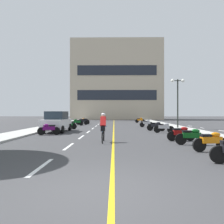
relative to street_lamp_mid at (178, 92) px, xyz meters
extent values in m
plane|color=#38383A|center=(-7.06, 3.26, -3.90)|extent=(140.00, 140.00, 0.00)
cube|color=#A8A8A3|center=(-14.26, 6.26, -3.84)|extent=(2.40, 72.00, 0.12)
cube|color=#A8A8A3|center=(0.14, 6.26, -3.84)|extent=(2.40, 72.00, 0.12)
cube|color=silver|center=(-9.06, -15.74, -3.90)|extent=(0.14, 2.20, 0.01)
cube|color=silver|center=(-9.06, -11.74, -3.90)|extent=(0.14, 2.20, 0.01)
cube|color=silver|center=(-9.06, -7.74, -3.90)|extent=(0.14, 2.20, 0.01)
cube|color=silver|center=(-9.06, -3.74, -3.90)|extent=(0.14, 2.20, 0.01)
cube|color=silver|center=(-9.06, 0.26, -3.90)|extent=(0.14, 2.20, 0.01)
cube|color=silver|center=(-9.06, 4.26, -3.90)|extent=(0.14, 2.20, 0.01)
cube|color=silver|center=(-9.06, 8.26, -3.90)|extent=(0.14, 2.20, 0.01)
cube|color=silver|center=(-9.06, 12.26, -3.90)|extent=(0.14, 2.20, 0.01)
cube|color=silver|center=(-9.06, 16.26, -3.90)|extent=(0.14, 2.20, 0.01)
cube|color=silver|center=(-9.06, 20.26, -3.90)|extent=(0.14, 2.20, 0.01)
cube|color=silver|center=(-9.06, 24.26, -3.90)|extent=(0.14, 2.20, 0.01)
cube|color=silver|center=(-9.06, 28.26, -3.90)|extent=(0.14, 2.20, 0.01)
cube|color=gold|center=(-6.81, 6.26, -3.90)|extent=(0.12, 66.00, 0.01)
cube|color=#BCAD93|center=(-6.12, 31.18, 5.90)|extent=(22.37, 7.85, 19.60)
cube|color=#1E232D|center=(-6.12, 27.21, 1.98)|extent=(18.79, 0.10, 2.35)
cube|color=#1E232D|center=(-6.12, 27.21, 7.86)|extent=(18.79, 0.10, 2.35)
cylinder|color=black|center=(0.00, 0.00, -1.21)|extent=(0.14, 0.14, 5.14)
cylinder|color=black|center=(0.00, 0.00, 1.21)|extent=(1.10, 0.08, 0.08)
sphere|color=white|center=(-0.55, 0.00, 1.21)|extent=(0.36, 0.36, 0.36)
sphere|color=white|center=(0.55, 0.00, 1.21)|extent=(0.36, 0.36, 0.36)
cylinder|color=black|center=(-12.70, -2.35, -3.58)|extent=(0.23, 0.64, 0.64)
cylinder|color=black|center=(-11.00, -2.37, -3.58)|extent=(0.23, 0.64, 0.64)
cylinder|color=black|center=(-12.74, -5.15, -3.58)|extent=(0.23, 0.64, 0.64)
cylinder|color=black|center=(-11.04, -5.17, -3.58)|extent=(0.23, 0.64, 0.64)
cube|color=silver|center=(-11.87, -3.76, -3.18)|extent=(1.75, 4.22, 0.80)
cube|color=#1E2833|center=(-11.87, -3.76, -2.43)|extent=(1.59, 2.22, 0.70)
cylinder|color=black|center=(-3.25, -15.26, -3.60)|extent=(0.61, 0.15, 0.60)
cylinder|color=black|center=(-1.97, -13.05, -3.60)|extent=(0.61, 0.17, 0.60)
cylinder|color=black|center=(-3.06, -13.18, -3.60)|extent=(0.61, 0.17, 0.60)
cube|color=orange|center=(-2.51, -13.12, -3.38)|extent=(0.93, 0.39, 0.28)
ellipsoid|color=orange|center=(-2.31, -13.09, -3.16)|extent=(0.47, 0.29, 0.22)
cube|color=black|center=(-2.76, -13.15, -3.18)|extent=(0.47, 0.29, 0.10)
cylinder|color=silver|center=(-1.97, -13.05, -3.00)|extent=(0.10, 0.60, 0.03)
cylinder|color=black|center=(-2.13, -11.27, -3.60)|extent=(0.61, 0.15, 0.60)
cylinder|color=black|center=(-3.22, -11.18, -3.60)|extent=(0.61, 0.15, 0.60)
cube|color=#0C4C19|center=(-2.67, -11.22, -3.38)|extent=(0.92, 0.35, 0.28)
ellipsoid|color=#0C4C19|center=(-2.47, -11.24, -3.16)|extent=(0.46, 0.28, 0.22)
cube|color=black|center=(-2.92, -11.20, -3.18)|extent=(0.46, 0.28, 0.10)
cylinder|color=silver|center=(-2.13, -11.27, -3.00)|extent=(0.08, 0.60, 0.03)
cylinder|color=black|center=(-2.19, -9.68, -3.60)|extent=(0.60, 0.12, 0.60)
cylinder|color=black|center=(-3.29, -9.72, -3.60)|extent=(0.60, 0.12, 0.60)
cube|color=maroon|center=(-2.74, -9.70, -3.38)|extent=(0.91, 0.31, 0.28)
ellipsoid|color=maroon|center=(-2.54, -9.69, -3.16)|extent=(0.45, 0.26, 0.22)
cube|color=black|center=(-2.99, -9.71, -3.18)|extent=(0.45, 0.26, 0.10)
cylinder|color=silver|center=(-2.19, -9.68, -3.00)|extent=(0.05, 0.60, 0.03)
cylinder|color=black|center=(-12.28, -6.55, -3.60)|extent=(0.61, 0.25, 0.60)
cylinder|color=black|center=(-11.22, -6.27, -3.60)|extent=(0.61, 0.25, 0.60)
cube|color=#590C59|center=(-11.75, -6.41, -3.38)|extent=(0.94, 0.50, 0.28)
ellipsoid|color=#590C59|center=(-11.94, -6.46, -3.16)|extent=(0.49, 0.34, 0.22)
cube|color=black|center=(-11.51, -6.34, -3.18)|extent=(0.49, 0.34, 0.10)
cylinder|color=silver|center=(-12.28, -6.55, -3.00)|extent=(0.18, 0.59, 0.03)
cylinder|color=black|center=(-2.05, -4.82, -3.60)|extent=(0.61, 0.24, 0.60)
cylinder|color=black|center=(-3.12, -4.57, -3.60)|extent=(0.61, 0.24, 0.60)
cube|color=#B2B2B7|center=(-2.58, -4.70, -3.38)|extent=(0.94, 0.48, 0.28)
ellipsoid|color=#B2B2B7|center=(-2.39, -4.74, -3.16)|extent=(0.48, 0.34, 0.22)
cube|color=black|center=(-2.82, -4.64, -3.18)|extent=(0.48, 0.34, 0.10)
cylinder|color=silver|center=(-2.05, -4.82, -3.00)|extent=(0.17, 0.59, 0.03)
cylinder|color=black|center=(-2.35, -2.97, -3.60)|extent=(0.60, 0.29, 0.60)
cylinder|color=black|center=(-3.38, -2.61, -3.60)|extent=(0.60, 0.29, 0.60)
cube|color=black|center=(-2.86, -2.79, -3.38)|extent=(0.94, 0.56, 0.28)
ellipsoid|color=black|center=(-2.68, -2.85, -3.16)|extent=(0.49, 0.37, 0.22)
cube|color=black|center=(-3.10, -2.70, -3.18)|extent=(0.49, 0.37, 0.10)
cylinder|color=silver|center=(-2.35, -2.97, -3.00)|extent=(0.22, 0.58, 0.03)
cylinder|color=black|center=(-11.99, -0.60, -3.60)|extent=(0.61, 0.22, 0.60)
cylinder|color=black|center=(-10.91, -0.83, -3.60)|extent=(0.61, 0.22, 0.60)
cube|color=#0C4C19|center=(-11.45, -0.72, -3.38)|extent=(0.94, 0.46, 0.28)
ellipsoid|color=#0C4C19|center=(-11.65, -0.68, -3.16)|extent=(0.48, 0.33, 0.22)
cube|color=black|center=(-11.21, -0.77, -3.18)|extent=(0.48, 0.33, 0.10)
cylinder|color=silver|center=(-11.99, -0.60, -3.00)|extent=(0.15, 0.59, 0.03)
cylinder|color=black|center=(-2.42, 2.61, -3.60)|extent=(0.60, 0.26, 0.60)
cylinder|color=black|center=(-3.48, 2.30, -3.60)|extent=(0.60, 0.26, 0.60)
cube|color=#B2B2B7|center=(-2.95, 2.46, -3.38)|extent=(0.94, 0.52, 0.28)
ellipsoid|color=#B2B2B7|center=(-2.76, 2.51, -3.16)|extent=(0.49, 0.35, 0.22)
cube|color=black|center=(-3.19, 2.39, -3.18)|extent=(0.49, 0.35, 0.10)
cylinder|color=silver|center=(-2.42, 2.61, -3.00)|extent=(0.19, 0.59, 0.03)
cylinder|color=black|center=(-12.20, 5.06, -3.60)|extent=(0.60, 0.28, 0.60)
cylinder|color=black|center=(-11.15, 5.39, -3.60)|extent=(0.60, 0.28, 0.60)
cube|color=#0C4C19|center=(-11.68, 5.23, -3.38)|extent=(0.94, 0.54, 0.28)
ellipsoid|color=#0C4C19|center=(-11.87, 5.17, -3.16)|extent=(0.49, 0.36, 0.22)
cube|color=black|center=(-11.44, 5.30, -3.18)|extent=(0.49, 0.36, 0.10)
cylinder|color=silver|center=(-12.20, 5.06, -3.00)|extent=(0.21, 0.58, 0.03)
cylinder|color=black|center=(-11.84, 7.03, -3.60)|extent=(0.60, 0.11, 0.60)
cylinder|color=black|center=(-10.74, 7.06, -3.60)|extent=(0.60, 0.11, 0.60)
cube|color=black|center=(-11.29, 7.04, -3.38)|extent=(0.91, 0.30, 0.28)
ellipsoid|color=black|center=(-11.49, 7.04, -3.16)|extent=(0.44, 0.25, 0.22)
cube|color=black|center=(-11.04, 7.05, -3.18)|extent=(0.44, 0.25, 0.10)
cylinder|color=silver|center=(-11.84, 7.03, -3.00)|extent=(0.04, 0.60, 0.03)
cylinder|color=black|center=(-11.71, 8.70, -3.60)|extent=(0.60, 0.29, 0.60)
cylinder|color=black|center=(-10.67, 8.34, -3.60)|extent=(0.60, 0.29, 0.60)
cube|color=black|center=(-11.19, 8.52, -3.38)|extent=(0.94, 0.56, 0.28)
ellipsoid|color=black|center=(-11.38, 8.59, -3.16)|extent=(0.49, 0.37, 0.22)
cube|color=black|center=(-10.95, 8.44, -3.18)|extent=(0.49, 0.37, 0.10)
cylinder|color=silver|center=(-11.71, 8.70, -3.00)|extent=(0.22, 0.58, 0.03)
cylinder|color=black|center=(-11.99, 10.62, -3.60)|extent=(0.61, 0.23, 0.60)
cylinder|color=black|center=(-10.92, 10.37, -3.60)|extent=(0.61, 0.23, 0.60)
cube|color=orange|center=(-11.45, 10.50, -3.38)|extent=(0.94, 0.48, 0.28)
ellipsoid|color=orange|center=(-11.65, 10.54, -3.16)|extent=(0.48, 0.33, 0.22)
cube|color=black|center=(-11.21, 10.44, -3.18)|extent=(0.48, 0.33, 0.10)
cylinder|color=silver|center=(-11.99, 10.62, -3.00)|extent=(0.17, 0.59, 0.03)
cylinder|color=black|center=(-1.90, 13.03, -3.60)|extent=(0.60, 0.27, 0.60)
cylinder|color=black|center=(-2.95, 12.71, -3.60)|extent=(0.60, 0.27, 0.60)
cube|color=orange|center=(-2.42, 12.87, -3.38)|extent=(0.94, 0.53, 0.28)
ellipsoid|color=orange|center=(-2.23, 12.93, -3.16)|extent=(0.49, 0.36, 0.22)
cube|color=black|center=(-2.66, 12.80, -3.18)|extent=(0.49, 0.36, 0.10)
cylinder|color=silver|center=(-1.90, 13.03, -3.00)|extent=(0.20, 0.58, 0.03)
torus|color=black|center=(-7.40, -9.64, -3.56)|extent=(0.06, 0.72, 0.72)
torus|color=black|center=(-7.42, -10.69, -3.56)|extent=(0.06, 0.72, 0.72)
cylinder|color=blue|center=(-7.41, -10.19, -3.26)|extent=(0.06, 0.95, 0.04)
cube|color=black|center=(-7.41, -10.34, -3.04)|extent=(0.10, 0.20, 0.06)
cylinder|color=blue|center=(-7.40, -9.74, -3.01)|extent=(0.42, 0.04, 0.03)
cube|color=black|center=(-7.41, -10.29, -3.11)|extent=(0.25, 0.37, 0.28)
cube|color=red|center=(-7.41, -10.14, -2.71)|extent=(0.33, 0.46, 0.61)
sphere|color=beige|center=(-7.40, -10.01, -2.36)|extent=(0.20, 0.20, 0.20)
ellipsoid|color=white|center=(-7.40, -10.01, -2.29)|extent=(0.24, 0.26, 0.16)
camera|label=1|loc=(-6.76, -22.32, -2.19)|focal=33.58mm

